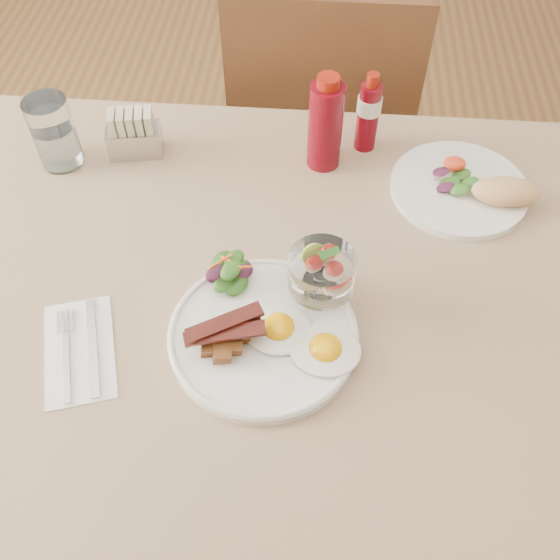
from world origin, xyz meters
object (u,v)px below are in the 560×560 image
(main_plate, at_px, (263,335))
(sugar_caddy, at_px, (134,135))
(second_plate, at_px, (470,188))
(water_glass, at_px, (55,136))
(fruit_cup, at_px, (322,272))
(ketchup_bottle, at_px, (325,125))
(hot_sauce_bottle, at_px, (368,113))
(table, at_px, (308,315))
(chair_far, at_px, (320,131))

(main_plate, xyz_separation_m, sugar_caddy, (-0.28, 0.40, 0.03))
(second_plate, bearing_deg, water_glass, 177.57)
(sugar_caddy, bearing_deg, fruit_cup, -52.26)
(ketchup_bottle, xyz_separation_m, hot_sauce_bottle, (0.08, 0.05, -0.01))
(second_plate, distance_m, ketchup_bottle, 0.28)
(main_plate, xyz_separation_m, water_glass, (-0.41, 0.36, 0.05))
(fruit_cup, distance_m, second_plate, 0.36)
(table, relative_size, hot_sauce_bottle, 8.50)
(hot_sauce_bottle, xyz_separation_m, sugar_caddy, (-0.43, -0.05, -0.04))
(second_plate, relative_size, water_glass, 1.91)
(chair_far, distance_m, ketchup_bottle, 0.49)
(table, relative_size, water_glass, 10.11)
(table, height_order, hot_sauce_bottle, hot_sauce_bottle)
(chair_far, distance_m, water_glass, 0.69)
(water_glass, bearing_deg, chair_far, 41.02)
(table, height_order, main_plate, main_plate)
(second_plate, xyz_separation_m, water_glass, (-0.74, 0.03, 0.04))
(main_plate, bearing_deg, chair_far, 85.25)
(fruit_cup, bearing_deg, second_plate, 44.97)
(second_plate, height_order, water_glass, water_glass)
(sugar_caddy, bearing_deg, water_glass, -175.19)
(second_plate, xyz_separation_m, hot_sauce_bottle, (-0.18, 0.12, 0.06))
(chair_far, xyz_separation_m, water_glass, (-0.47, -0.41, 0.28))
(chair_far, height_order, main_plate, chair_far)
(ketchup_bottle, height_order, water_glass, ketchup_bottle)
(second_plate, height_order, sugar_caddy, sugar_caddy)
(second_plate, height_order, ketchup_bottle, ketchup_bottle)
(hot_sauce_bottle, height_order, water_glass, hot_sauce_bottle)
(hot_sauce_bottle, bearing_deg, chair_far, 104.82)
(second_plate, bearing_deg, table, -140.74)
(ketchup_bottle, bearing_deg, water_glass, -175.80)
(main_plate, height_order, second_plate, second_plate)
(chair_far, relative_size, ketchup_bottle, 5.10)
(table, relative_size, ketchup_bottle, 7.30)
(ketchup_bottle, xyz_separation_m, sugar_caddy, (-0.35, 0.00, -0.05))
(main_plate, bearing_deg, second_plate, 44.58)
(table, xyz_separation_m, ketchup_bottle, (0.01, 0.29, 0.17))
(chair_far, height_order, hot_sauce_bottle, chair_far)
(ketchup_bottle, bearing_deg, hot_sauce_bottle, 33.90)
(table, bearing_deg, ketchup_bottle, 88.19)
(ketchup_bottle, bearing_deg, second_plate, -14.39)
(chair_far, xyz_separation_m, fruit_cup, (0.02, -0.70, 0.30))
(table, height_order, water_glass, water_glass)
(table, bearing_deg, hot_sauce_bottle, 75.79)
(fruit_cup, distance_m, ketchup_bottle, 0.32)
(sugar_caddy, xyz_separation_m, water_glass, (-0.13, -0.04, 0.02))
(sugar_caddy, bearing_deg, table, -50.38)
(hot_sauce_bottle, bearing_deg, sugar_caddy, -173.12)
(second_plate, relative_size, sugar_caddy, 2.36)
(chair_far, bearing_deg, main_plate, -94.75)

